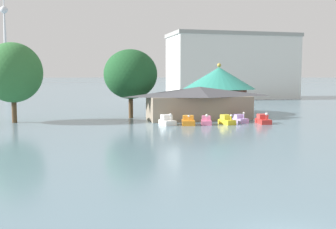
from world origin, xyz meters
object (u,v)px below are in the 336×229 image
at_px(pedal_boat_pink, 206,121).
at_px(pedal_boat_yellow, 227,120).
at_px(boathouse, 199,102).
at_px(shoreline_tree_mid, 131,74).
at_px(pedal_boat_white, 167,121).
at_px(pedal_boat_orange, 188,121).
at_px(green_roof_pavilion, 219,87).
at_px(pedal_boat_red, 263,120).
at_px(shoreline_tree_tall_left, 13,73).
at_px(distant_broadcast_tower, 5,24).
at_px(background_building_block, 232,66).
at_px(pedal_boat_lavender, 239,119).

relative_size(pedal_boat_pink, pedal_boat_yellow, 0.94).
xyz_separation_m(boathouse, shoreline_tree_mid, (-9.75, 4.59, 4.24)).
xyz_separation_m(pedal_boat_white, pedal_boat_orange, (2.72, -0.90, -0.04)).
distance_m(pedal_boat_white, green_roof_pavilion, 17.97).
bearing_deg(shoreline_tree_mid, green_roof_pavilion, 10.64).
bearing_deg(pedal_boat_red, shoreline_tree_tall_left, -98.14).
xyz_separation_m(pedal_boat_white, distant_broadcast_tower, (-62.64, 306.45, 48.05)).
relative_size(pedal_boat_orange, pedal_boat_pink, 1.10).
bearing_deg(background_building_block, pedal_boat_pink, -116.37).
relative_size(boathouse, green_roof_pavilion, 1.34).
distance_m(boathouse, shoreline_tree_tall_left, 27.19).
relative_size(pedal_boat_white, distant_broadcast_tower, 0.02).
height_order(pedal_boat_white, pedal_boat_pink, pedal_boat_white).
relative_size(pedal_boat_orange, pedal_boat_lavender, 1.04).
bearing_deg(background_building_block, boathouse, -118.13).
distance_m(pedal_boat_white, pedal_boat_lavender, 10.60).
relative_size(boathouse, distant_broadcast_tower, 0.15).
distance_m(green_roof_pavilion, background_building_block, 47.13).
xyz_separation_m(pedal_boat_yellow, distant_broadcast_tower, (-70.72, 307.87, 48.08)).
bearing_deg(distant_broadcast_tower, green_roof_pavilion, -75.70).
bearing_deg(pedal_boat_yellow, background_building_block, 143.71).
distance_m(pedal_boat_white, pedal_boat_orange, 2.87).
distance_m(pedal_boat_orange, pedal_boat_red, 10.66).
bearing_deg(pedal_boat_white, pedal_boat_orange, 61.74).
distance_m(pedal_boat_lavender, green_roof_pavilion, 13.19).
bearing_deg(pedal_boat_white, shoreline_tree_tall_left, -120.42).
bearing_deg(shoreline_tree_mid, pedal_boat_orange, -59.07).
bearing_deg(pedal_boat_lavender, pedal_boat_red, 39.96).
bearing_deg(pedal_boat_lavender, shoreline_tree_mid, -138.49).
height_order(pedal_boat_yellow, pedal_boat_red, pedal_boat_red).
distance_m(pedal_boat_orange, distant_broadcast_tower, 317.88).
height_order(green_roof_pavilion, distant_broadcast_tower, distant_broadcast_tower).
bearing_deg(shoreline_tree_tall_left, pedal_boat_pink, -18.74).
height_order(pedal_boat_red, boathouse, boathouse).
xyz_separation_m(pedal_boat_lavender, background_building_block, (22.25, 54.59, 8.74)).
bearing_deg(shoreline_tree_mid, pedal_boat_white, -69.77).
relative_size(pedal_boat_yellow, distant_broadcast_tower, 0.02).
bearing_deg(distant_broadcast_tower, shoreline_tree_mid, -78.74).
xyz_separation_m(pedal_boat_orange, pedal_boat_pink, (2.51, -0.21, -0.03)).
distance_m(pedal_boat_red, green_roof_pavilion, 14.95).
bearing_deg(pedal_boat_pink, distant_broadcast_tower, -151.18).
height_order(pedal_boat_orange, pedal_boat_pink, pedal_boat_pink).
distance_m(green_roof_pavilion, shoreline_tree_tall_left, 33.20).
distance_m(pedal_boat_orange, pedal_boat_yellow, 5.39).
xyz_separation_m(pedal_boat_orange, green_roof_pavilion, (9.60, 13.33, 4.08)).
distance_m(pedal_boat_pink, pedal_boat_yellow, 2.87).
height_order(pedal_boat_white, pedal_boat_yellow, pedal_boat_white).
bearing_deg(pedal_boat_red, boathouse, -126.22).
distance_m(pedal_boat_lavender, pedal_boat_red, 3.35).
height_order(pedal_boat_white, green_roof_pavilion, green_roof_pavilion).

